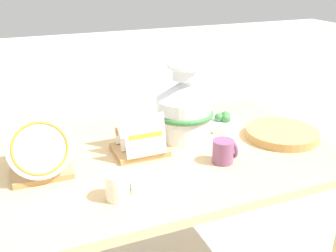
{
  "coord_description": "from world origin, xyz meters",
  "views": [
    {
      "loc": [
        -0.54,
        -1.3,
        1.34
      ],
      "look_at": [
        0.0,
        0.0,
        0.76
      ],
      "focal_mm": 42.0,
      "sensor_mm": 36.0,
      "label": 1
    }
  ],
  "objects_px": {
    "ceramic_vase": "(184,107)",
    "wicker_charger_stack": "(282,134)",
    "dish_rack_square_plates": "(139,141)",
    "mug_cream_glaze": "(119,186)",
    "dish_rack_round_plates": "(40,153)",
    "mug_plum_glaze": "(224,151)",
    "fruit_bowl": "(223,123)"
  },
  "relations": [
    {
      "from": "ceramic_vase",
      "to": "wicker_charger_stack",
      "type": "distance_m",
      "value": 0.44
    },
    {
      "from": "ceramic_vase",
      "to": "dish_rack_square_plates",
      "type": "distance_m",
      "value": 0.25
    },
    {
      "from": "dish_rack_square_plates",
      "to": "ceramic_vase",
      "type": "bearing_deg",
      "value": 18.35
    },
    {
      "from": "mug_cream_glaze",
      "to": "dish_rack_square_plates",
      "type": "bearing_deg",
      "value": 60.18
    },
    {
      "from": "dish_rack_round_plates",
      "to": "mug_cream_glaze",
      "type": "xyz_separation_m",
      "value": [
        0.21,
        -0.25,
        -0.04
      ]
    },
    {
      "from": "ceramic_vase",
      "to": "mug_cream_glaze",
      "type": "relative_size",
      "value": 3.63
    },
    {
      "from": "dish_rack_round_plates",
      "to": "mug_plum_glaze",
      "type": "height_order",
      "value": "dish_rack_round_plates"
    },
    {
      "from": "mug_cream_glaze",
      "to": "fruit_bowl",
      "type": "xyz_separation_m",
      "value": [
        0.58,
        0.36,
        -0.01
      ]
    },
    {
      "from": "dish_rack_round_plates",
      "to": "mug_cream_glaze",
      "type": "height_order",
      "value": "dish_rack_round_plates"
    },
    {
      "from": "ceramic_vase",
      "to": "dish_rack_round_plates",
      "type": "bearing_deg",
      "value": -169.33
    },
    {
      "from": "fruit_bowl",
      "to": "dish_rack_round_plates",
      "type": "bearing_deg",
      "value": -171.7
    },
    {
      "from": "wicker_charger_stack",
      "to": "mug_plum_glaze",
      "type": "xyz_separation_m",
      "value": [
        -0.34,
        -0.1,
        0.03
      ]
    },
    {
      "from": "mug_cream_glaze",
      "to": "mug_plum_glaze",
      "type": "distance_m",
      "value": 0.44
    },
    {
      "from": "ceramic_vase",
      "to": "mug_cream_glaze",
      "type": "height_order",
      "value": "ceramic_vase"
    },
    {
      "from": "mug_cream_glaze",
      "to": "fruit_bowl",
      "type": "bearing_deg",
      "value": 31.84
    },
    {
      "from": "dish_rack_round_plates",
      "to": "mug_plum_glaze",
      "type": "xyz_separation_m",
      "value": [
        0.64,
        -0.16,
        -0.04
      ]
    },
    {
      "from": "dish_rack_square_plates",
      "to": "dish_rack_round_plates",
      "type": "bearing_deg",
      "value": -174.12
    },
    {
      "from": "ceramic_vase",
      "to": "mug_plum_glaze",
      "type": "relative_size",
      "value": 3.63
    },
    {
      "from": "dish_rack_round_plates",
      "to": "mug_cream_glaze",
      "type": "relative_size",
      "value": 2.66
    },
    {
      "from": "mug_plum_glaze",
      "to": "dish_rack_square_plates",
      "type": "bearing_deg",
      "value": 143.44
    },
    {
      "from": "dish_rack_round_plates",
      "to": "dish_rack_square_plates",
      "type": "relative_size",
      "value": 1.16
    },
    {
      "from": "ceramic_vase",
      "to": "dish_rack_square_plates",
      "type": "height_order",
      "value": "ceramic_vase"
    },
    {
      "from": "dish_rack_square_plates",
      "to": "wicker_charger_stack",
      "type": "distance_m",
      "value": 0.62
    },
    {
      "from": "mug_plum_glaze",
      "to": "fruit_bowl",
      "type": "xyz_separation_m",
      "value": [
        0.15,
        0.28,
        -0.01
      ]
    },
    {
      "from": "mug_plum_glaze",
      "to": "fruit_bowl",
      "type": "relative_size",
      "value": 0.66
    },
    {
      "from": "mug_cream_glaze",
      "to": "mug_plum_glaze",
      "type": "relative_size",
      "value": 1.0
    },
    {
      "from": "mug_plum_glaze",
      "to": "mug_cream_glaze",
      "type": "bearing_deg",
      "value": -168.5
    },
    {
      "from": "dish_rack_square_plates",
      "to": "mug_cream_glaze",
      "type": "height_order",
      "value": "dish_rack_square_plates"
    },
    {
      "from": "fruit_bowl",
      "to": "mug_plum_glaze",
      "type": "bearing_deg",
      "value": -119.24
    },
    {
      "from": "ceramic_vase",
      "to": "mug_cream_glaze",
      "type": "bearing_deg",
      "value": -137.15
    },
    {
      "from": "ceramic_vase",
      "to": "mug_plum_glaze",
      "type": "bearing_deg",
      "value": -81.1
    },
    {
      "from": "wicker_charger_stack",
      "to": "mug_cream_glaze",
      "type": "height_order",
      "value": "mug_cream_glaze"
    }
  ]
}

